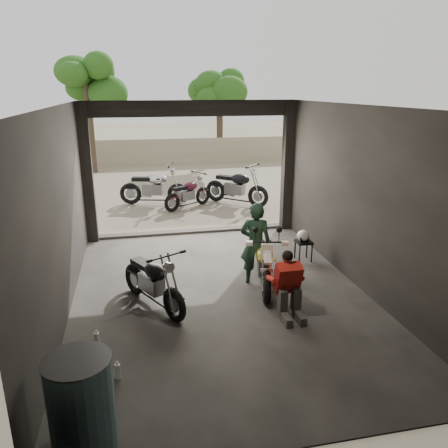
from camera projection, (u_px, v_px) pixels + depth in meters
name	position (u px, v px, depth m)	size (l,w,h in m)	color
ground	(221.00, 295.00, 7.62)	(80.00, 80.00, 0.00)	#7A6D56
garage	(214.00, 217.00, 7.75)	(7.00, 7.13, 3.20)	#2D2B28
boundary_wall	(161.00, 152.00, 20.52)	(18.00, 0.30, 1.20)	gray
tree_left	(85.00, 74.00, 17.52)	(2.20, 2.20, 5.60)	#382B1E
tree_right	(220.00, 86.00, 20.19)	(2.20, 2.20, 5.00)	#382B1E
main_bike	(264.00, 260.00, 7.77)	(0.66, 1.60, 1.07)	white
left_bike	(153.00, 277.00, 7.08)	(0.64, 1.55, 1.05)	black
outside_bike_a	(154.00, 184.00, 13.38)	(0.77, 1.87, 1.26)	black
outside_bike_b	(188.00, 191.00, 13.01)	(0.63, 1.53, 1.04)	#4C1225
outside_bike_c	(236.00, 184.00, 13.39)	(0.78, 1.89, 1.28)	black
rider	(255.00, 244.00, 7.87)	(0.56, 0.37, 1.55)	black
mechanic	(290.00, 288.00, 6.74)	(0.52, 0.71, 1.03)	red
stool	(304.00, 244.00, 9.02)	(0.32, 0.32, 0.44)	black
helmet	(303.00, 236.00, 8.96)	(0.25, 0.26, 0.24)	white
oil_drum	(82.00, 404.00, 4.28)	(0.64, 0.64, 1.00)	#466F76
sign_post	(333.00, 156.00, 10.94)	(0.89, 0.08, 2.67)	black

